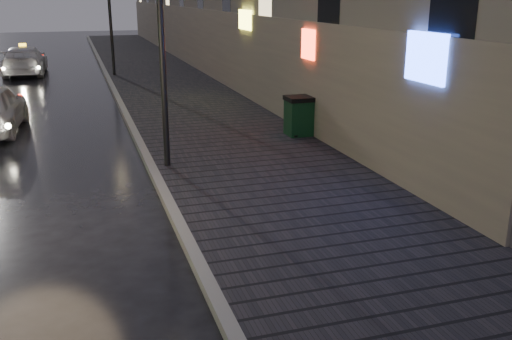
# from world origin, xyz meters

# --- Properties ---
(ground) EXTENTS (120.00, 120.00, 0.00)m
(ground) POSITION_xyz_m (0.00, 0.00, 0.00)
(ground) COLOR black
(ground) RESTS_ON ground
(sidewalk) EXTENTS (4.60, 58.00, 0.15)m
(sidewalk) POSITION_xyz_m (3.90, 21.00, 0.07)
(sidewalk) COLOR black
(sidewalk) RESTS_ON ground
(curb) EXTENTS (0.20, 58.00, 0.15)m
(curb) POSITION_xyz_m (1.50, 21.00, 0.07)
(curb) COLOR slate
(curb) RESTS_ON ground
(lamp_near) EXTENTS (0.36, 0.36, 5.28)m
(lamp_near) POSITION_xyz_m (1.85, 6.00, 3.49)
(lamp_near) COLOR black
(lamp_near) RESTS_ON sidewalk
(lamp_far) EXTENTS (0.36, 0.36, 5.28)m
(lamp_far) POSITION_xyz_m (1.85, 22.00, 3.49)
(lamp_far) COLOR black
(lamp_far) RESTS_ON sidewalk
(trash_bin) EXTENTS (0.70, 0.70, 1.08)m
(trash_bin) POSITION_xyz_m (5.80, 7.83, 0.70)
(trash_bin) COLOR black
(trash_bin) RESTS_ON sidewalk
(taxi_mid) EXTENTS (2.09, 4.91, 1.41)m
(taxi_mid) POSITION_xyz_m (-2.33, 24.47, 0.71)
(taxi_mid) COLOR silver
(taxi_mid) RESTS_ON ground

